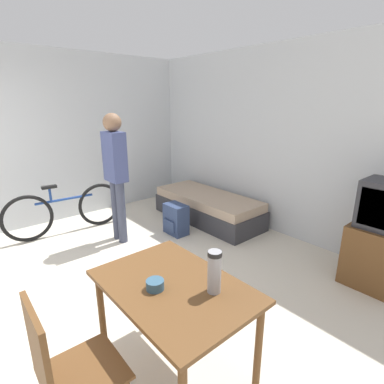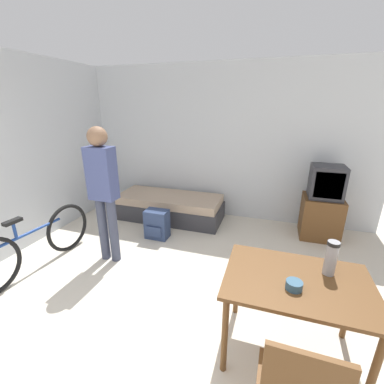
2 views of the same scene
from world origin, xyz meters
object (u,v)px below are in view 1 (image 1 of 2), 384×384
tv (380,240)px  backpack (176,219)px  mate_bowl (155,285)px  bicycle (66,210)px  wooden_chair (63,369)px  thermos_flask (214,270)px  dining_table (174,297)px  daybed (208,207)px  person_standing (116,169)px

tv → backpack: (-2.44, -0.83, -0.30)m
mate_bowl → bicycle: bearing=172.5°
wooden_chair → backpack: wooden_chair is taller
thermos_flask → backpack: thermos_flask is taller
wooden_chair → bicycle: size_ratio=0.56×
bicycle → backpack: bicycle is taller
tv → wooden_chair: tv is taller
backpack → bicycle: bearing=-132.3°
dining_table → wooden_chair: wooden_chair is taller
bicycle → mate_bowl: bearing=-7.5°
wooden_chair → thermos_flask: bearing=74.1°
bicycle → thermos_flask: (3.26, -0.12, 0.55)m
daybed → mate_bowl: bearing=-50.1°
backpack → mate_bowl: bearing=-40.7°
tv → person_standing: 3.25m
dining_table → tv: bearing=77.2°
person_standing → wooden_chair: bearing=-33.6°
backpack → daybed: bearing=97.4°
tv → wooden_chair: size_ratio=1.22×
tv → bicycle: (-3.56, -2.05, -0.17)m
tv → dining_table: (-0.53, -2.32, 0.12)m
daybed → tv: size_ratio=1.65×
daybed → person_standing: (-0.26, -1.49, 0.83)m
bicycle → backpack: size_ratio=3.73×
person_standing → thermos_flask: (2.50, -0.60, -0.15)m
wooden_chair → backpack: bearing=130.3°
wooden_chair → bicycle: bearing=161.4°
bicycle → dining_table: bearing=-5.1°
daybed → backpack: backpack is taller
bicycle → wooden_chair: bearing=-18.6°
dining_table → person_standing: size_ratio=0.62×
backpack → dining_table: bearing=-37.9°
wooden_chair → mate_bowl: (-0.02, 0.62, 0.25)m
bicycle → backpack: bearing=47.7°
bicycle → mate_bowl: 3.05m
wooden_chair → mate_bowl: 0.67m
wooden_chair → backpack: (-1.90, 2.23, -0.30)m
dining_table → wooden_chair: 0.75m
tv → mate_bowl: bearing=-103.0°
bicycle → person_standing: person_standing is taller
thermos_flask → backpack: (-2.15, 1.34, -0.67)m
dining_table → person_standing: bearing=161.6°
tv → mate_bowl: tv is taller
mate_bowl → wooden_chair: bearing=-88.6°
wooden_chair → mate_bowl: bearing=91.4°
bicycle → mate_bowl: mate_bowl is taller
mate_bowl → backpack: size_ratio=0.26×
mate_bowl → tv: bearing=77.0°
tv → wooden_chair: 3.11m
daybed → backpack: (0.10, -0.75, 0.01)m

